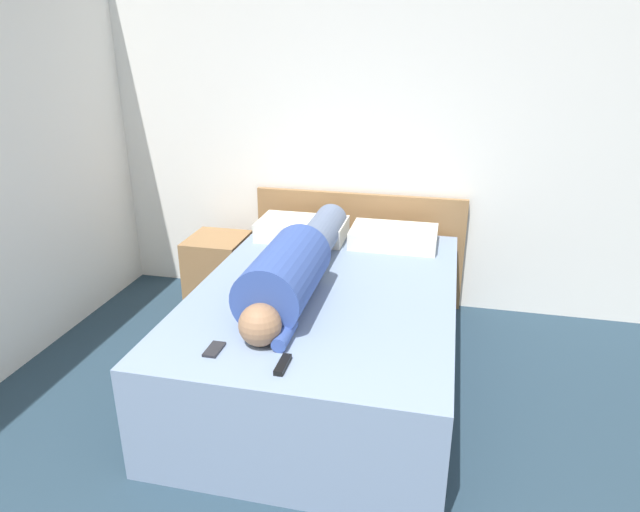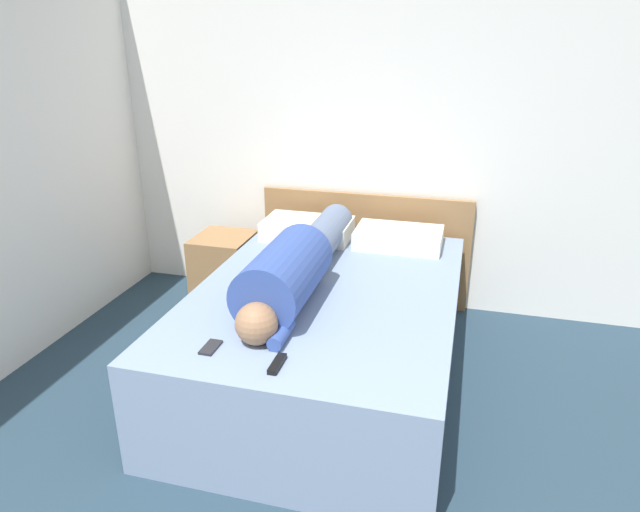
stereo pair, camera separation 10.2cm
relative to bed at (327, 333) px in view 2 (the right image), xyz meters
The scene contains 9 objects.
wall_back 1.57m from the bed, 80.08° to the left, with size 5.34×0.06×2.60m.
bed is the anchor object (origin of this frame).
headboard 1.12m from the bed, 90.00° to the left, with size 1.55×0.04×0.84m.
nightstand 1.24m from the bed, 142.46° to the left, with size 0.40×0.43×0.55m.
person_lying 0.47m from the bed, 158.94° to the right, with size 0.34×1.68×0.34m.
pillow_near_headboard 0.92m from the bed, 113.74° to the left, with size 0.60×0.37×0.13m.
pillow_second 0.90m from the bed, 69.26° to the left, with size 0.57×0.37×0.12m.
tv_remote 0.90m from the bed, 90.34° to the right, with size 0.04×0.15×0.02m.
cell_phone 0.91m from the bed, 113.88° to the right, with size 0.06×0.13×0.01m.
Camera 2 is at (0.52, -0.42, 1.93)m, focal length 32.00 mm.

